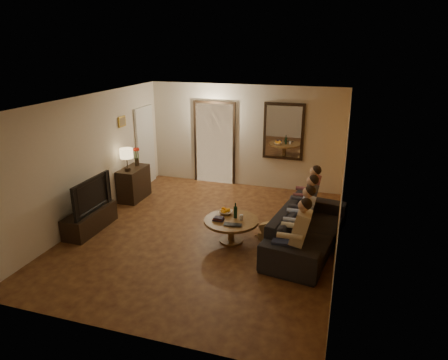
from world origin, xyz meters
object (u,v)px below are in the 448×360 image
(tv_stand, at_px, (90,220))
(tv, at_px, (87,194))
(person_b, at_px, (301,223))
(person_d, at_px, (308,198))
(laptop, at_px, (232,226))
(person_c, at_px, (305,210))
(dresser, at_px, (134,183))
(bowl, at_px, (226,212))
(person_a, at_px, (296,238))
(table_lamp, at_px, (127,160))
(wine_bottle, at_px, (235,210))
(sofa, at_px, (307,228))
(coffee_table, at_px, (231,230))
(dog, at_px, (272,228))

(tv_stand, xyz_separation_m, tv, (0.00, 0.00, 0.55))
(person_b, height_order, person_d, same)
(person_b, xyz_separation_m, laptop, (-1.18, -0.20, -0.14))
(person_c, bearing_deg, tv, -167.82)
(tv, distance_m, person_c, 4.22)
(dresser, relative_size, bowl, 3.33)
(person_a, distance_m, person_d, 1.80)
(table_lamp, relative_size, tv_stand, 0.43)
(person_a, distance_m, wine_bottle, 1.46)
(wine_bottle, xyz_separation_m, laptop, (0.05, -0.38, -0.14))
(person_c, bearing_deg, person_d, 90.00)
(sofa, height_order, coffee_table, sofa)
(person_b, bearing_deg, dresser, 160.30)
(person_c, bearing_deg, bowl, -168.41)
(person_b, bearing_deg, laptop, -170.40)
(dresser, height_order, person_b, person_b)
(tv_stand, height_order, sofa, sofa)
(person_c, relative_size, dog, 2.14)
(table_lamp, height_order, person_b, table_lamp)
(bowl, bearing_deg, wine_bottle, -27.55)
(bowl, bearing_deg, person_c, 11.59)
(dresser, relative_size, coffee_table, 0.85)
(table_lamp, xyz_separation_m, laptop, (2.93, -1.46, -0.58))
(person_b, height_order, bowl, person_b)
(person_c, relative_size, person_d, 1.00)
(person_d, height_order, coffee_table, person_d)
(table_lamp, xyz_separation_m, person_c, (4.12, -0.65, -0.44))
(coffee_table, bearing_deg, table_lamp, 157.49)
(person_a, bearing_deg, dog, 121.16)
(tv, relative_size, wine_bottle, 3.77)
(person_b, bearing_deg, person_c, 90.00)
(dresser, distance_m, sofa, 4.38)
(person_a, bearing_deg, person_b, 90.00)
(person_b, height_order, person_c, same)
(dog, bearing_deg, person_a, -42.83)
(table_lamp, height_order, tv, table_lamp)
(tv, height_order, sofa, tv)
(tv, distance_m, laptop, 2.95)
(person_b, bearing_deg, person_d, 90.00)
(person_c, bearing_deg, wine_bottle, -161.19)
(person_d, distance_m, coffee_table, 1.75)
(person_a, bearing_deg, sofa, 83.66)
(coffee_table, relative_size, laptop, 3.10)
(wine_bottle, bearing_deg, person_d, 39.58)
(sofa, height_order, person_b, person_b)
(person_a, xyz_separation_m, coffee_table, (-1.28, 0.68, -0.38))
(tv_stand, bearing_deg, dresser, 90.00)
(table_lamp, xyz_separation_m, person_b, (4.12, -1.25, -0.44))
(wine_bottle, bearing_deg, sofa, 5.15)
(person_a, bearing_deg, table_lamp, 155.76)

